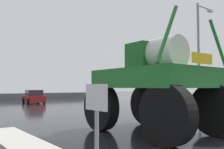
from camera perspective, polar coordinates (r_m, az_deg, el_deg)
ground_plane at (r=21.86m, az=-16.49°, el=-7.67°), size 120.00×120.00×0.00m
lane_arrow_sign at (r=4.12m, az=-3.69°, el=-9.80°), size 0.07×0.60×1.74m
oversize_sprayer at (r=10.02m, az=9.98°, el=-2.34°), size 4.08×5.60×4.46m
sedan_ahead at (r=29.20m, az=-17.82°, el=-5.04°), size 2.26×4.27×1.52m
traffic_signal_near_right at (r=16.80m, az=7.55°, el=0.03°), size 0.24×0.54×3.71m
streetlight_near_right at (r=19.50m, az=19.81°, el=5.17°), size 2.02×0.24×8.15m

